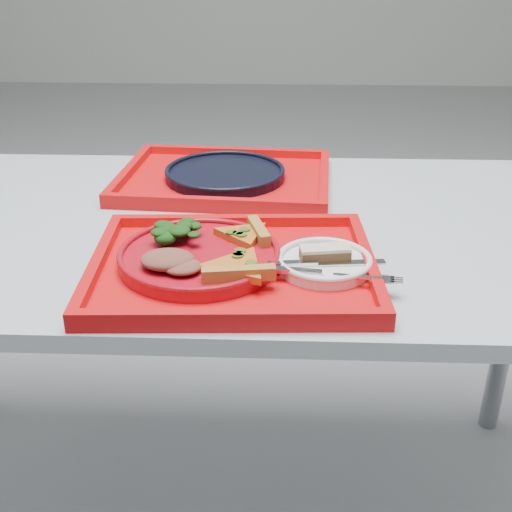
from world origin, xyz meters
The scene contains 14 objects.
ground centered at (0.00, 0.00, 0.00)m, with size 10.00×10.00×0.00m, color gray.
table centered at (0.00, 0.00, 0.68)m, with size 1.60×0.80×0.75m.
tray_main centered at (0.05, -0.21, 0.76)m, with size 0.45×0.35×0.01m, color red.
tray_far centered at (0.00, 0.21, 0.76)m, with size 0.45×0.35×0.01m, color red.
dinner_plate centered at (-0.01, -0.20, 0.77)m, with size 0.26×0.26×0.02m, color #A90B18.
side_plate centered at (0.19, -0.21, 0.77)m, with size 0.15×0.15×0.01m, color white.
navy_plate centered at (0.00, 0.21, 0.77)m, with size 0.26×0.26×0.02m, color black.
pizza_slice_a centered at (0.06, -0.26, 0.79)m, with size 0.12×0.11×0.02m, color orange, non-canonical shape.
pizza_slice_b centered at (0.06, -0.14, 0.79)m, with size 0.11×0.09×0.02m, color orange, non-canonical shape.
salad_heap centered at (-0.05, -0.14, 0.80)m, with size 0.08×0.07×0.04m, color black.
meat_portion centered at (-0.05, -0.25, 0.79)m, with size 0.08×0.07×0.03m, color brown.
dessert_bar centered at (0.19, -0.21, 0.79)m, with size 0.08×0.04×0.02m.
knife centered at (0.20, -0.22, 0.78)m, with size 0.18×0.02×0.01m, color silver.
fork centered at (0.20, -0.26, 0.78)m, with size 0.18×0.02×0.01m, color silver.
Camera 1 is at (0.12, -1.12, 1.23)m, focal length 45.00 mm.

